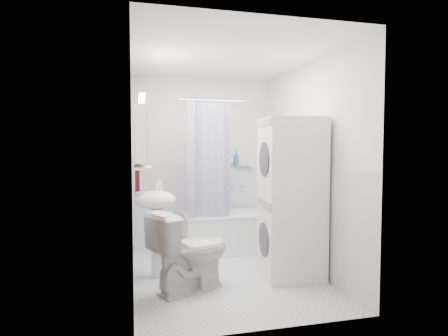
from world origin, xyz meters
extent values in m
plane|color=silver|center=(0.00, 0.00, 0.00)|extent=(2.60, 2.60, 0.00)
plane|color=silver|center=(0.00, 1.30, 1.20)|extent=(2.00, 0.00, 2.00)
plane|color=silver|center=(0.00, -1.30, 1.20)|extent=(2.00, 0.00, 2.00)
plane|color=silver|center=(-1.00, 0.00, 1.20)|extent=(0.00, 2.60, 2.60)
plane|color=silver|center=(1.00, 0.00, 1.20)|extent=(0.00, 2.60, 2.60)
plane|color=white|center=(0.00, 0.00, 2.40)|extent=(2.60, 2.60, 0.00)
plane|color=silver|center=(0.00, 1.29, 0.60)|extent=(1.98, 0.00, 1.98)
plane|color=silver|center=(-0.99, 0.00, 0.60)|extent=(0.00, 2.58, 2.58)
plane|color=silver|center=(0.99, 0.00, 0.60)|extent=(0.00, 2.58, 2.58)
plane|color=brown|center=(-0.98, -0.88, 1.00)|extent=(0.00, 2.00, 2.00)
cylinder|color=silver|center=(-0.95, -0.55, 1.00)|extent=(0.04, 0.04, 0.04)
cube|color=white|center=(0.35, 0.92, 0.25)|extent=(1.36, 0.63, 0.50)
cube|color=white|center=(0.35, 0.92, 0.51)|extent=(1.38, 0.65, 0.03)
cube|color=silver|center=(0.35, 0.92, 0.40)|extent=(1.18, 0.45, 0.20)
cylinder|color=silver|center=(0.55, 1.25, 0.85)|extent=(0.04, 0.12, 0.04)
cylinder|color=silver|center=(0.35, 0.65, 2.00)|extent=(1.56, 0.02, 0.02)
cube|color=#1A164D|center=(-0.28, 0.65, 1.25)|extent=(0.10, 0.02, 1.45)
cube|color=#1A164D|center=(-0.19, 0.65, 1.25)|extent=(0.10, 0.02, 1.45)
cube|color=#1A164D|center=(-0.10, 0.65, 1.25)|extent=(0.10, 0.02, 1.45)
cube|color=#1A164D|center=(-0.01, 0.65, 1.25)|extent=(0.10, 0.02, 1.45)
cube|color=#1A164D|center=(0.08, 0.65, 1.25)|extent=(0.10, 0.02, 1.45)
cube|color=#1A164D|center=(0.17, 0.65, 1.25)|extent=(0.10, 0.02, 1.45)
ellipsoid|color=white|center=(-0.76, 0.11, 0.85)|extent=(0.44, 0.37, 0.20)
cylinder|color=white|center=(-0.74, 0.11, 0.38)|extent=(0.14, 0.14, 0.75)
cylinder|color=silver|center=(-0.78, 0.25, 0.97)|extent=(0.03, 0.03, 0.14)
cylinder|color=silver|center=(-0.78, 0.21, 1.03)|extent=(0.02, 0.10, 0.02)
cube|color=white|center=(-0.91, 0.10, 1.55)|extent=(0.12, 0.50, 0.60)
cube|color=white|center=(-0.84, 0.10, 1.55)|extent=(0.01, 0.47, 0.57)
cube|color=#FFEABF|center=(-0.89, 0.10, 1.93)|extent=(0.06, 0.45, 0.06)
cube|color=silver|center=(-0.89, 0.10, 1.20)|extent=(0.18, 0.54, 0.02)
cube|color=silver|center=(0.60, 1.24, 1.15)|extent=(0.22, 0.06, 0.02)
cube|color=#5B1021|center=(-0.94, 0.62, 1.26)|extent=(0.05, 0.36, 0.84)
cube|color=#5B1021|center=(-0.91, 0.62, 1.65)|extent=(0.03, 0.31, 0.08)
cylinder|color=silver|center=(-0.95, 0.62, 1.69)|extent=(0.02, 0.04, 0.02)
cube|color=white|center=(0.68, -0.21, 0.43)|extent=(0.66, 0.66, 0.87)
cylinder|color=#2D2D33|center=(0.37, -0.21, 0.42)|extent=(0.05, 0.37, 0.37)
cube|color=gray|center=(0.37, -0.21, 0.81)|extent=(0.06, 0.55, 0.08)
cube|color=white|center=(0.68, -0.21, 1.30)|extent=(0.66, 0.66, 0.87)
cylinder|color=#2D2D33|center=(0.37, -0.21, 1.29)|extent=(0.05, 0.37, 0.37)
cube|color=gray|center=(0.37, -0.21, 1.68)|extent=(0.06, 0.55, 0.08)
imported|color=white|center=(-0.45, -0.35, 0.39)|extent=(0.92, 0.74, 0.79)
imported|color=gray|center=(-0.71, 0.25, 0.95)|extent=(0.08, 0.17, 0.08)
imported|color=gray|center=(-0.89, -0.05, 1.25)|extent=(0.07, 0.18, 0.07)
imported|color=gray|center=(-0.89, 0.22, 1.26)|extent=(0.10, 0.09, 0.10)
imported|color=gray|center=(0.35, 1.24, 1.23)|extent=(0.13, 0.17, 0.13)
imported|color=#2962A4|center=(0.47, 1.24, 1.20)|extent=(0.08, 0.21, 0.08)
camera|label=1|loc=(-1.00, -3.96, 1.42)|focal=30.00mm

